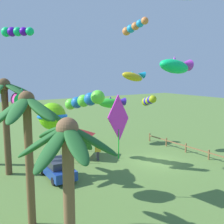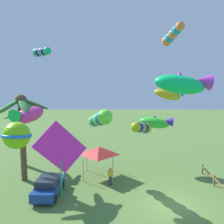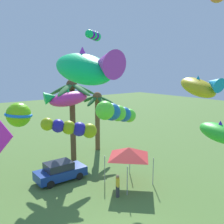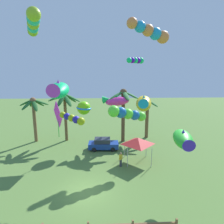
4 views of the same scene
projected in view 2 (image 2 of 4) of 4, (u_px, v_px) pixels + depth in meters
ground_plane at (170, 205)px, 17.28m from camera, size 120.00×120.00×0.00m
palm_tree_0 at (22, 123)px, 24.97m from camera, size 3.42×3.52×6.26m
palm_tree_2 at (22, 117)px, 20.99m from camera, size 4.53×4.59×7.73m
parked_car_0 at (49, 186)px, 18.73m from camera, size 3.93×1.80×1.51m
spectator_0 at (110, 176)px, 20.53m from camera, size 0.40×0.47×1.59m
festival_tent at (99, 151)px, 22.31m from camera, size 2.86×2.86×2.85m
kite_tube_0 at (172, 35)px, 20.38m from camera, size 3.07×1.36×1.58m
kite_fish_1 at (183, 84)px, 14.33m from camera, size 1.59×3.52×1.57m
kite_fish_3 at (28, 114)px, 19.82m from camera, size 4.00×2.49×1.70m
kite_tube_4 at (41, 52)px, 21.68m from camera, size 2.47×2.18×0.80m
kite_tube_5 at (142, 128)px, 15.33m from camera, size 2.41×1.50×1.07m
kite_diamond_6 at (60, 148)px, 13.04m from camera, size 1.54×2.67×4.24m
kite_ball_7 at (17, 135)px, 15.67m from camera, size 2.36×2.35×1.78m
kite_tube_8 at (100, 119)px, 20.56m from camera, size 4.27×2.30×2.00m
kite_fish_9 at (157, 122)px, 24.59m from camera, size 2.00×3.61×1.53m
kite_fish_10 at (169, 94)px, 20.79m from camera, size 1.64×2.81×1.38m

